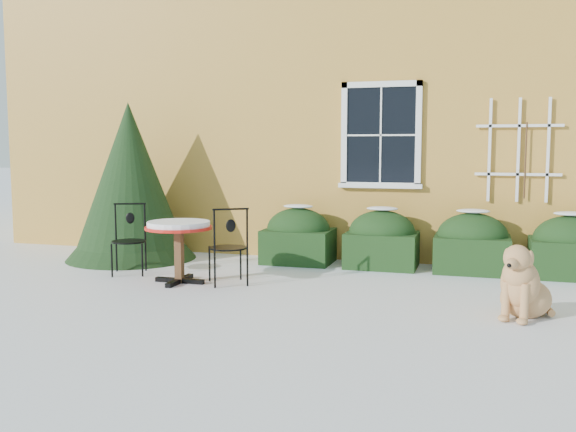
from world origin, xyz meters
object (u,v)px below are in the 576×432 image
(bistro_table, at_px, (179,232))
(patio_chair_far, at_px, (129,239))
(patio_chair_near, at_px, (229,246))
(dog, at_px, (522,288))
(evergreen_shrub, at_px, (130,196))

(bistro_table, xyz_separation_m, patio_chair_far, (-0.97, 0.38, -0.19))
(bistro_table, xyz_separation_m, patio_chair_near, (0.67, 0.09, -0.17))
(dog, bearing_deg, evergreen_shrub, -177.19)
(patio_chair_near, bearing_deg, bistro_table, -24.70)
(evergreen_shrub, height_order, bistro_table, evergreen_shrub)
(patio_chair_far, bearing_deg, dog, -33.40)
(evergreen_shrub, bearing_deg, bistro_table, -43.10)
(bistro_table, relative_size, patio_chair_far, 0.89)
(patio_chair_near, xyz_separation_m, dog, (3.58, -0.68, -0.18))
(evergreen_shrub, height_order, dog, evergreen_shrub)
(bistro_table, distance_m, patio_chair_far, 1.06)
(patio_chair_near, height_order, dog, patio_chair_near)
(bistro_table, height_order, patio_chair_near, patio_chair_near)
(bistro_table, bearing_deg, patio_chair_near, 8.11)
(evergreen_shrub, relative_size, patio_chair_far, 2.51)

